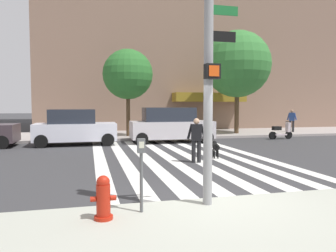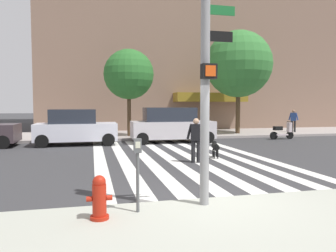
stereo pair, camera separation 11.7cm
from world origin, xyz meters
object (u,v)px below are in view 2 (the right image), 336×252
(fire_hydrant, at_px, (99,198))
(dog_on_leash, at_px, (215,147))
(parked_scooter, at_px, (282,132))
(traffic_light_pole, at_px, (207,31))
(parked_car_third_in_line, at_px, (171,125))
(parked_car_behind_first, at_px, (76,128))
(pedestrian_bystander, at_px, (293,119))
(street_tree_nearest, at_px, (129,75))
(pedestrian_dog_walker, at_px, (196,138))
(street_tree_middle, at_px, (239,64))
(parking_meter_third_along, at_px, (138,165))

(fire_hydrant, xyz_separation_m, dog_on_leash, (4.74, 6.61, -0.08))
(fire_hydrant, relative_size, parked_scooter, 0.47)
(traffic_light_pole, height_order, parked_car_third_in_line, traffic_light_pole)
(parked_car_behind_first, xyz_separation_m, pedestrian_bystander, (15.29, 3.10, 0.16))
(parked_car_third_in_line, bearing_deg, traffic_light_pole, -100.73)
(street_tree_nearest, height_order, pedestrian_dog_walker, street_tree_nearest)
(pedestrian_dog_walker, distance_m, pedestrian_bystander, 14.49)
(parked_car_behind_first, relative_size, street_tree_middle, 0.59)
(traffic_light_pole, bearing_deg, dog_on_leash, 66.84)
(traffic_light_pole, bearing_deg, street_tree_nearest, 89.34)
(traffic_light_pole, xyz_separation_m, parked_scooter, (9.37, 11.98, -3.04))
(parked_car_behind_first, xyz_separation_m, pedestrian_dog_walker, (4.56, -6.64, 0.01))
(dog_on_leash, bearing_deg, pedestrian_bystander, 42.55)
(parking_meter_third_along, relative_size, parked_scooter, 0.83)
(fire_hydrant, distance_m, pedestrian_bystander, 21.06)
(fire_hydrant, distance_m, pedestrian_dog_walker, 6.75)
(fire_hydrant, distance_m, street_tree_middle, 18.76)
(parked_scooter, height_order, street_tree_nearest, street_tree_nearest)
(pedestrian_dog_walker, bearing_deg, parked_car_third_in_line, 83.87)
(pedestrian_dog_walker, height_order, dog_on_leash, pedestrian_dog_walker)
(traffic_light_pole, relative_size, street_tree_middle, 0.81)
(parking_meter_third_along, height_order, street_tree_nearest, street_tree_nearest)
(street_tree_nearest, height_order, pedestrian_bystander, street_tree_nearest)
(parked_car_behind_first, height_order, parked_car_third_in_line, parked_car_third_in_line)
(parked_car_third_in_line, xyz_separation_m, parked_scooter, (7.10, -0.00, -0.49))
(parked_car_third_in_line, bearing_deg, parking_meter_third_along, -106.70)
(street_tree_middle, bearing_deg, parked_car_third_in_line, -151.43)
(parking_meter_third_along, height_order, parked_car_third_in_line, parked_car_third_in_line)
(street_tree_nearest, xyz_separation_m, pedestrian_bystander, (12.12, 0.32, -2.99))
(parked_car_behind_first, relative_size, street_tree_nearest, 0.77)
(street_tree_middle, bearing_deg, pedestrian_bystander, 1.13)
(parked_scooter, xyz_separation_m, pedestrian_dog_walker, (-7.81, -6.64, 0.45))
(parking_meter_third_along, xyz_separation_m, parked_scooter, (10.73, 12.10, -0.55))
(parking_meter_third_along, relative_size, parked_car_third_in_line, 0.29)
(parked_car_third_in_line, height_order, pedestrian_bystander, parked_car_third_in_line)
(parking_meter_third_along, bearing_deg, traffic_light_pole, 4.88)
(dog_on_leash, bearing_deg, traffic_light_pole, -113.16)
(pedestrian_dog_walker, bearing_deg, fire_hydrant, -122.45)
(fire_hydrant, distance_m, parking_meter_third_along, 0.89)
(pedestrian_dog_walker, bearing_deg, street_tree_middle, 57.08)
(street_tree_nearest, height_order, street_tree_middle, street_tree_middle)
(parked_car_behind_first, distance_m, parked_scooter, 12.38)
(traffic_light_pole, relative_size, parked_scooter, 3.55)
(parked_car_behind_first, height_order, street_tree_nearest, street_tree_nearest)
(parked_car_behind_first, height_order, parked_scooter, parked_car_behind_first)
(fire_hydrant, xyz_separation_m, parked_scooter, (11.42, 12.32, -0.04))
(dog_on_leash, xyz_separation_m, pedestrian_bystander, (9.60, 8.81, 0.63))
(parked_scooter, bearing_deg, parked_car_behind_first, 180.00)
(traffic_light_pole, xyz_separation_m, pedestrian_dog_walker, (1.56, 5.35, -2.59))
(street_tree_nearest, distance_m, street_tree_middle, 7.69)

